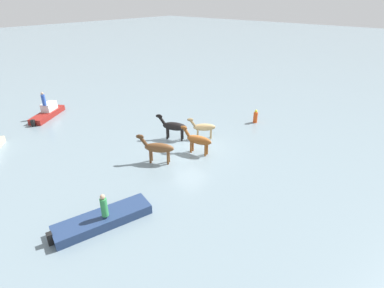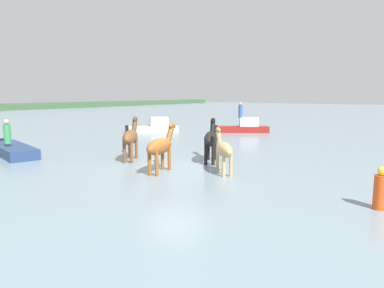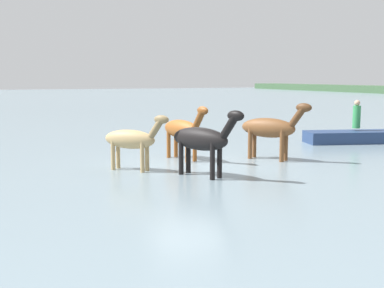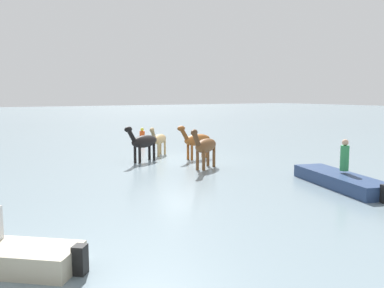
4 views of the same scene
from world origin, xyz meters
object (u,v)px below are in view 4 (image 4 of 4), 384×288
horse_dun_straggler (159,139)px  buoy_channel_marker (142,137)px  horse_chestnut_trailing (205,146)px  person_helmsman_aft (345,156)px  horse_mid_herd (143,142)px  boat_launch_far (340,182)px  horse_lead (196,140)px

horse_dun_straggler → buoy_channel_marker: (-1.37, -5.40, -0.41)m
horse_chestnut_trailing → horse_dun_straggler: size_ratio=1.26×
horse_chestnut_trailing → person_helmsman_aft: bearing=81.0°
horse_dun_straggler → person_helmsman_aft: size_ratio=1.52×
horse_mid_herd → horse_chestnut_trailing: size_ratio=1.02×
boat_launch_far → buoy_channel_marker: size_ratio=4.23×
horse_lead → buoy_channel_marker: horse_lead is taller
horse_dun_straggler → person_helmsman_aft: 10.83m
boat_launch_far → horse_chestnut_trailing: bearing=36.8°
horse_dun_straggler → horse_mid_herd: bearing=1.1°
horse_mid_herd → horse_dun_straggler: bearing=-162.6°
horse_lead → horse_chestnut_trailing: 2.90m
horse_lead → boat_launch_far: 8.61m
person_helmsman_aft → buoy_channel_marker: 15.98m
horse_lead → horse_chestnut_trailing: bearing=53.8°
horse_lead → buoy_channel_marker: (-0.17, -7.48, -0.50)m
person_helmsman_aft → boat_launch_far: bearing=12.3°
horse_dun_straggler → boat_launch_far: (-2.33, 10.57, -0.75)m
horse_mid_herd → buoy_channel_marker: size_ratio=2.05×
horse_lead → horse_dun_straggler: 2.40m
horse_lead → horse_mid_herd: horse_mid_herd is taller
horse_chestnut_trailing → horse_dun_straggler: 4.75m
horse_chestnut_trailing → horse_dun_straggler: bearing=-121.8°
horse_dun_straggler → boat_launch_far: horse_dun_straggler is taller
horse_mid_herd → horse_dun_straggler: size_ratio=1.29×
horse_chestnut_trailing → horse_lead: bearing=-145.7°
horse_chestnut_trailing → buoy_channel_marker: 10.24m
horse_chestnut_trailing → buoy_channel_marker: (-1.31, -10.14, -0.55)m
boat_launch_far → person_helmsman_aft: person_helmsman_aft is taller
horse_mid_herd → boat_launch_far: (-3.95, 9.04, -0.87)m
horse_lead → boat_launch_far: horse_lead is taller
horse_lead → horse_dun_straggler: (1.20, -2.08, -0.09)m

